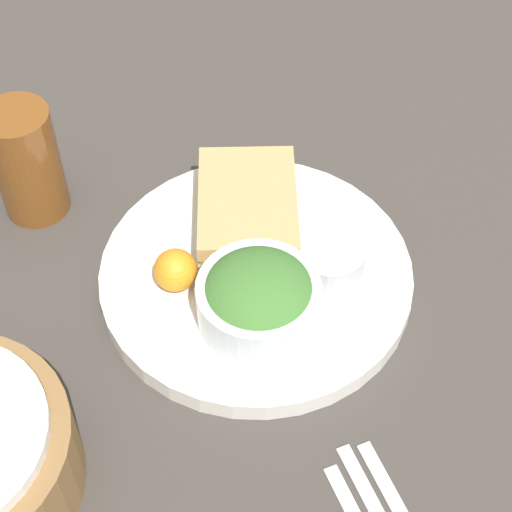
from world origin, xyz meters
The scene contains 7 objects.
ground_plane centered at (0.00, 0.00, 0.00)m, with size 4.00×4.00×0.00m, color #3D3833.
plate centered at (0.00, 0.00, 0.01)m, with size 0.30×0.30×0.02m, color white.
sandwich centered at (0.06, -0.02, 0.04)m, with size 0.16×0.14×0.04m.
salad_bowl centered at (-0.05, 0.02, 0.05)m, with size 0.11×0.11×0.06m.
dressing_cup centered at (-0.04, -0.06, 0.04)m, with size 0.07×0.07×0.04m, color #B7B7BC.
orange_wedge centered at (0.02, 0.08, 0.04)m, with size 0.04×0.04×0.04m, color orange.
drink_glass centered at (0.19, 0.16, 0.06)m, with size 0.07×0.07×0.13m, color brown.
Camera 1 is at (-0.46, 0.23, 0.66)m, focal length 60.00 mm.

